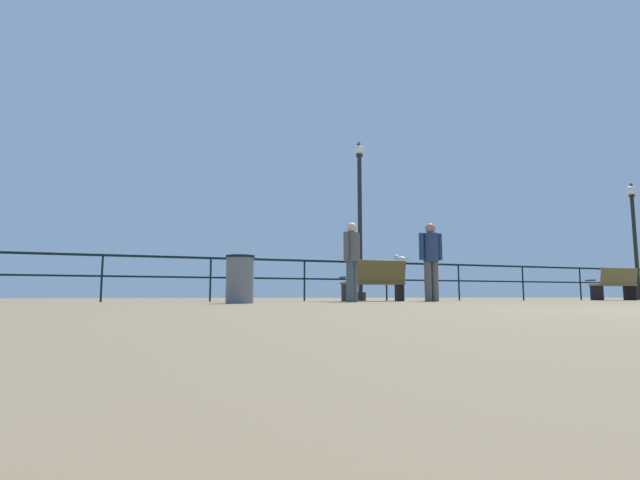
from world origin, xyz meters
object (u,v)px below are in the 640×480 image
bench_near_right (616,283)px  person_at_railing (352,256)px  bench_near_left (374,280)px  lamppost_center (360,218)px  seagull_on_rail (400,259)px  trash_bin (240,279)px  lamppost_right (634,233)px  person_by_bench (431,256)px

bench_near_right → person_at_railing: bearing=-172.3°
bench_near_left → lamppost_center: bearing=80.6°
lamppost_center → seagull_on_rail: (1.07, -0.22, -1.06)m
bench_near_right → trash_bin: (-11.64, -2.24, -0.11)m
trash_bin → person_at_railing: bearing=21.7°
lamppost_center → seagull_on_rail: 1.52m
lamppost_center → lamppost_right: (10.33, 0.00, 0.11)m
bench_near_right → trash_bin: bearing=-169.1°
bench_near_right → lamppost_center: bearing=171.5°
person_at_railing → bench_near_right: bearing=7.7°
seagull_on_rail → trash_bin: bearing=-147.1°
lamppost_center → person_at_railing: bearing=-119.2°
trash_bin → bench_near_right: bearing=10.9°
person_at_railing → seagull_on_rail: (2.41, 2.18, 0.17)m
bench_near_left → person_at_railing: person_at_railing is taller
person_by_bench → seagull_on_rail: person_by_bench is taller
bench_near_left → seagull_on_rail: (1.26, 0.95, 0.60)m
person_at_railing → trash_bin: (-2.52, -1.00, -0.54)m
bench_near_right → trash_bin: 11.85m
bench_near_left → person_by_bench: (1.16, -0.64, 0.54)m
lamppost_right → seagull_on_rail: 9.33m
bench_near_right → lamppost_right: bearing=24.5°
person_at_railing → trash_bin: 2.76m
lamppost_right → person_at_railing: size_ratio=2.44×
person_at_railing → seagull_on_rail: size_ratio=4.15×
bench_near_left → person_by_bench: 1.43m
bench_near_right → person_by_bench: 6.86m
bench_near_left → person_by_bench: bearing=-28.7°
lamppost_center → person_by_bench: 2.33m
person_by_bench → seagull_on_rail: size_ratio=4.64×
lamppost_center → trash_bin: lamppost_center is taller
seagull_on_rail → trash_bin: size_ratio=0.49×
lamppost_right → trash_bin: (-14.19, -3.40, -1.87)m
bench_near_left → lamppost_center: size_ratio=0.35×
bench_near_right → person_by_bench: (-6.81, -0.64, 0.54)m
bench_near_left → bench_near_right: bearing=0.0°
bench_near_right → bench_near_left: bearing=-180.0°
lamppost_right → person_by_bench: lamppost_right is taller
person_by_bench → seagull_on_rail: (0.10, 1.58, 0.06)m
person_at_railing → seagull_on_rail: person_at_railing is taller
bench_near_left → trash_bin: bearing=-148.6°
lamppost_center → trash_bin: bearing=-138.6°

